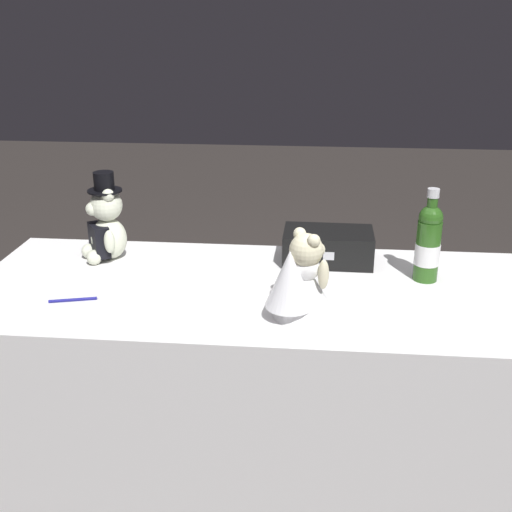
{
  "coord_description": "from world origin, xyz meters",
  "views": [
    {
      "loc": [
        0.16,
        -1.73,
        1.54
      ],
      "look_at": [
        0.0,
        0.0,
        0.87
      ],
      "focal_mm": 44.37,
      "sensor_mm": 36.0,
      "label": 1
    }
  ],
  "objects_px": {
    "teddy_bear_bride": "(301,281)",
    "signing_pen": "(75,300)",
    "teddy_bear_groom": "(105,225)",
    "gift_case_black": "(328,246)",
    "champagne_bottle": "(428,242)"
  },
  "relations": [
    {
      "from": "signing_pen",
      "to": "gift_case_black",
      "type": "bearing_deg",
      "value": 27.69
    },
    {
      "from": "teddy_bear_groom",
      "to": "teddy_bear_bride",
      "type": "height_order",
      "value": "teddy_bear_groom"
    },
    {
      "from": "signing_pen",
      "to": "gift_case_black",
      "type": "xyz_separation_m",
      "value": [
        0.72,
        0.38,
        0.05
      ]
    },
    {
      "from": "teddy_bear_groom",
      "to": "champagne_bottle",
      "type": "height_order",
      "value": "teddy_bear_groom"
    },
    {
      "from": "teddy_bear_bride",
      "to": "signing_pen",
      "type": "distance_m",
      "value": 0.65
    },
    {
      "from": "champagne_bottle",
      "to": "gift_case_black",
      "type": "relative_size",
      "value": 0.99
    },
    {
      "from": "champagne_bottle",
      "to": "gift_case_black",
      "type": "bearing_deg",
      "value": 157.09
    },
    {
      "from": "teddy_bear_groom",
      "to": "gift_case_black",
      "type": "distance_m",
      "value": 0.74
    },
    {
      "from": "teddy_bear_bride",
      "to": "signing_pen",
      "type": "relative_size",
      "value": 1.74
    },
    {
      "from": "champagne_bottle",
      "to": "signing_pen",
      "type": "xyz_separation_m",
      "value": [
        -1.02,
        -0.25,
        -0.12
      ]
    },
    {
      "from": "teddy_bear_bride",
      "to": "champagne_bottle",
      "type": "relative_size",
      "value": 0.83
    },
    {
      "from": "gift_case_black",
      "to": "teddy_bear_bride",
      "type": "bearing_deg",
      "value": -100.96
    },
    {
      "from": "champagne_bottle",
      "to": "signing_pen",
      "type": "relative_size",
      "value": 2.09
    },
    {
      "from": "teddy_bear_groom",
      "to": "gift_case_black",
      "type": "xyz_separation_m",
      "value": [
        0.73,
        0.04,
        -0.07
      ]
    },
    {
      "from": "teddy_bear_groom",
      "to": "signing_pen",
      "type": "relative_size",
      "value": 2.13
    }
  ]
}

